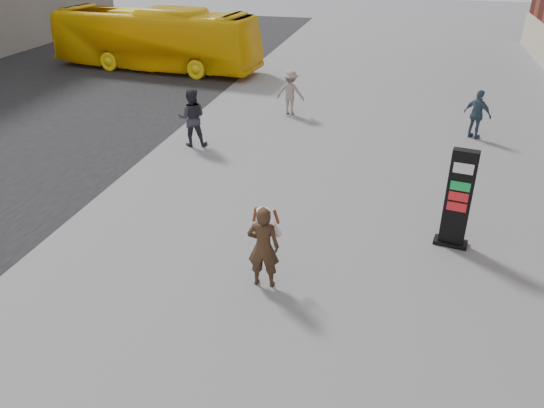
% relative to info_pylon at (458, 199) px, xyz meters
% --- Properties ---
extents(ground, '(100.00, 100.00, 0.00)m').
position_rel_info_pylon_xyz_m(ground, '(-4.00, -2.21, -1.13)').
color(ground, '#9E9EA3').
extents(info_pylon, '(0.78, 0.48, 2.27)m').
position_rel_info_pylon_xyz_m(info_pylon, '(0.00, 0.00, 0.00)').
color(info_pylon, black).
rests_on(info_pylon, ground).
extents(woman, '(0.68, 0.63, 1.73)m').
position_rel_info_pylon_xyz_m(woman, '(-3.70, -2.47, -0.25)').
color(woman, '#352013').
rests_on(woman, ground).
extents(bus, '(10.80, 3.60, 2.95)m').
position_rel_info_pylon_xyz_m(bus, '(-13.57, 13.84, 0.34)').
color(bus, yellow).
rests_on(bus, road).
extents(pedestrian_a, '(1.07, 0.94, 1.87)m').
position_rel_info_pylon_xyz_m(pedestrian_a, '(-7.90, 4.37, -0.20)').
color(pedestrian_a, '#2D2C36').
rests_on(pedestrian_a, ground).
extents(pedestrian_b, '(1.10, 0.66, 1.67)m').
position_rel_info_pylon_xyz_m(pedestrian_b, '(-5.53, 8.37, -0.30)').
color(pedestrian_b, gray).
rests_on(pedestrian_b, ground).
extents(pedestrian_c, '(1.02, 0.87, 1.64)m').
position_rel_info_pylon_xyz_m(pedestrian_c, '(1.08, 7.32, -0.31)').
color(pedestrian_c, '#385166').
rests_on(pedestrian_c, ground).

